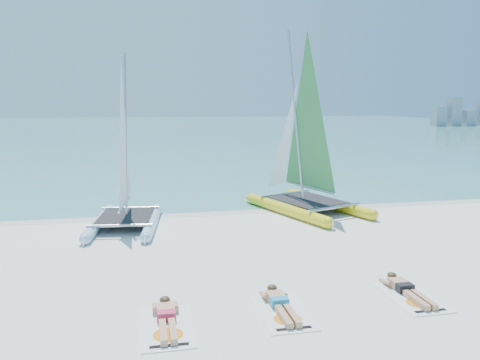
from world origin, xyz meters
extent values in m
plane|color=white|center=(0.00, 0.00, 0.00)|extent=(140.00, 140.00, 0.00)
cube|color=#69AFAB|center=(0.00, 63.00, 0.01)|extent=(140.00, 115.00, 0.01)
cube|color=silver|center=(0.00, 5.50, 0.00)|extent=(140.00, 1.40, 0.01)
cube|color=#999FA8|center=(48.00, 62.00, 1.75)|extent=(2.00, 2.00, 3.50)
cube|color=#999FA8|center=(51.00, 62.00, 2.50)|extent=(2.00, 2.00, 5.00)
cube|color=#999FA8|center=(54.00, 62.00, 1.40)|extent=(2.00, 2.00, 2.80)
cylinder|color=#C1EBFE|center=(-4.74, 3.98, 0.18)|extent=(0.84, 4.08, 0.36)
cone|color=#C1EBFE|center=(-4.47, 6.20, 0.18)|extent=(0.40, 0.56, 0.34)
cylinder|color=#C1EBFE|center=(-2.94, 3.76, 0.18)|extent=(0.84, 4.08, 0.36)
cone|color=#C1EBFE|center=(-2.67, 5.98, 0.18)|extent=(0.40, 0.56, 0.34)
cube|color=black|center=(-3.84, 3.87, 0.39)|extent=(2.00, 2.43, 0.03)
cylinder|color=silver|center=(-3.75, 4.59, 3.18)|extent=(0.21, 1.07, 5.60)
cylinder|color=yellow|center=(2.11, 4.42, 0.21)|extent=(2.06, 4.68, 0.43)
cone|color=yellow|center=(1.20, 6.92, 0.21)|extent=(0.59, 0.72, 0.41)
cylinder|color=yellow|center=(4.13, 5.16, 0.21)|extent=(2.06, 4.68, 0.43)
cone|color=yellow|center=(3.22, 7.65, 0.21)|extent=(0.59, 0.72, 0.41)
cube|color=black|center=(3.12, 4.79, 0.46)|extent=(2.86, 3.20, 0.03)
cylinder|color=silver|center=(2.83, 5.60, 3.78)|extent=(0.53, 1.23, 6.65)
cube|color=white|center=(-2.81, -3.81, 0.01)|extent=(1.00, 1.85, 0.02)
cube|color=#DDAC74|center=(-2.81, -3.38, 0.12)|extent=(0.36, 0.55, 0.17)
cube|color=#C92F51|center=(-2.81, -3.58, 0.12)|extent=(0.37, 0.22, 0.17)
cube|color=#DDAC74|center=(-2.81, -4.18, 0.09)|extent=(0.31, 0.85, 0.13)
sphere|color=#DDAC74|center=(-2.81, -3.01, 0.16)|extent=(0.21, 0.21, 0.21)
ellipsoid|color=#3B2815|center=(-2.81, -3.00, 0.20)|extent=(0.22, 0.24, 0.15)
cube|color=white|center=(-0.45, -3.66, 0.01)|extent=(1.00, 1.85, 0.02)
cube|color=#DDAC74|center=(-0.45, -3.23, 0.12)|extent=(0.36, 0.55, 0.17)
cube|color=teal|center=(-0.45, -3.43, 0.12)|extent=(0.37, 0.22, 0.17)
cube|color=#DDAC74|center=(-0.45, -4.03, 0.09)|extent=(0.31, 0.85, 0.13)
sphere|color=#DDAC74|center=(-0.45, -2.86, 0.16)|extent=(0.21, 0.21, 0.21)
ellipsoid|color=#3B2815|center=(-0.45, -2.85, 0.20)|extent=(0.22, 0.24, 0.15)
cube|color=white|center=(2.56, -3.50, 0.01)|extent=(1.00, 1.85, 0.02)
cube|color=#DDAC74|center=(2.56, -3.07, 0.12)|extent=(0.36, 0.55, 0.17)
cube|color=black|center=(2.56, -3.27, 0.12)|extent=(0.37, 0.22, 0.17)
cube|color=#DDAC74|center=(2.56, -3.87, 0.09)|extent=(0.31, 0.85, 0.13)
sphere|color=#DDAC74|center=(2.56, -2.70, 0.16)|extent=(0.21, 0.21, 0.21)
ellipsoid|color=#3B2815|center=(2.56, -2.69, 0.20)|extent=(0.22, 0.24, 0.15)
camera|label=1|loc=(-3.13, -12.34, 4.29)|focal=35.00mm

